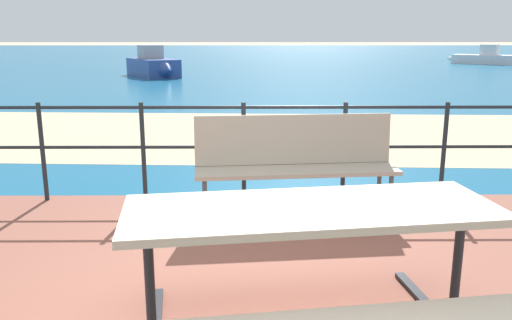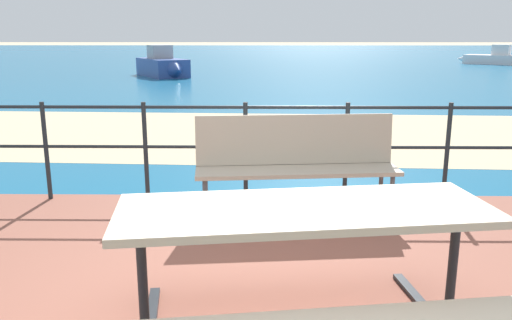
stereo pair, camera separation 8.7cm
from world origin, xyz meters
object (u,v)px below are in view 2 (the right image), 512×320
boat_mid (163,66)px  park_bench (296,157)px  picnic_table (304,243)px  boat_near (495,58)px

boat_mid → park_bench: bearing=-15.0°
boat_mid → picnic_table: bearing=-16.7°
boat_near → boat_mid: 19.80m
park_bench → boat_near: bearing=58.0°
boat_near → boat_mid: (-17.50, -9.26, 0.08)m
picnic_table → boat_near: boat_near is taller
boat_near → boat_mid: size_ratio=1.03×
park_bench → boat_mid: boat_mid is taller
picnic_table → park_bench: size_ratio=1.13×
park_bench → boat_mid: bearing=99.0°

